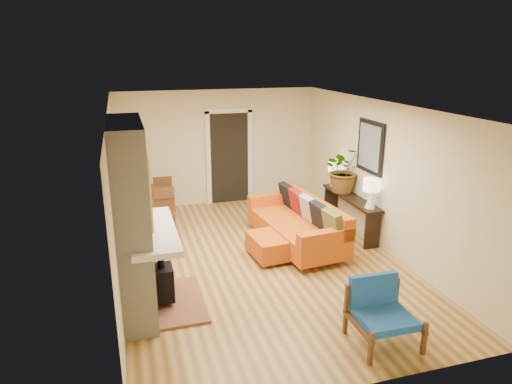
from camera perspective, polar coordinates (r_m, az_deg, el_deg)
The scene contains 10 objects.
room_shell at distance 10.03m, azimuth -0.64°, elevation 4.76°, with size 6.50×6.50×6.50m.
fireplace at distance 6.18m, azimuth -14.83°, elevation -3.94°, with size 1.09×1.68×2.60m.
sofa at distance 8.38m, azimuth 5.55°, elevation -3.91°, with size 1.22×2.40×0.91m.
ottoman at distance 7.87m, azimuth 2.39°, elevation -6.57°, with size 0.87×0.87×0.41m.
blue_chair at distance 5.92m, azimuth 15.28°, elevation -13.85°, with size 0.75×0.74×0.78m.
dining_table at distance 9.47m, azimuth -11.88°, elevation -0.57°, with size 0.74×1.64×0.88m.
console_table at distance 9.03m, azimuth 11.75°, elevation -1.43°, with size 0.34×1.85×0.72m.
lamp_near at distance 8.30m, azimuth 14.21°, elevation 0.27°, with size 0.30×0.30×0.54m.
lamp_far at distance 9.51m, azimuth 9.90°, elevation 2.69°, with size 0.30×0.30×0.54m.
houseplant at distance 9.11m, azimuth 11.03°, elevation 2.79°, with size 0.83×0.72×0.92m, color #1E5919.
Camera 1 is at (-2.07, -6.79, 3.42)m, focal length 32.00 mm.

